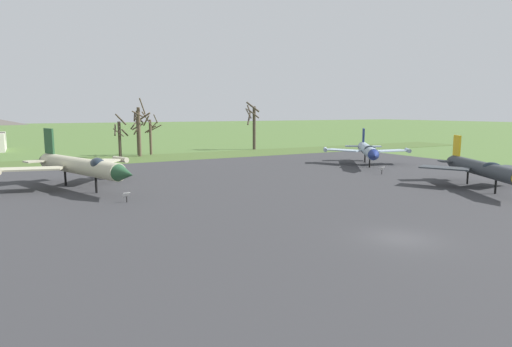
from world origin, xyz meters
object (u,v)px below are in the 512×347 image
Objects in this scene: info_placard_rear_center at (382,170)px; jet_fighter_front_right at (483,169)px; info_placard_front_left at (127,196)px; jet_fighter_front_left at (81,166)px; jet_fighter_rear_center at (368,150)px.

jet_fighter_front_right is at bearing -84.63° from info_placard_rear_center.
jet_fighter_front_left is at bearing 106.64° from info_placard_front_left.
jet_fighter_front_left is 34.68m from info_placard_rear_center.
jet_fighter_rear_center is (36.35, 9.73, 1.65)m from info_placard_front_left.
jet_fighter_rear_center is at bearing 57.99° from info_placard_rear_center.
jet_fighter_front_left reaches higher than jet_fighter_front_right.
jet_fighter_rear_center reaches higher than info_placard_front_left.
jet_fighter_front_left is at bearing 169.03° from info_placard_rear_center.
jet_fighter_rear_center is at bearing 79.67° from jet_fighter_front_right.
info_placard_front_left is 34.36m from jet_fighter_front_right.
info_placard_front_left is 0.06× the size of jet_fighter_rear_center.
info_placard_front_left is at bearing -73.36° from jet_fighter_front_left.
info_placard_rear_center reaches higher than info_placard_front_left.
jet_fighter_front_right reaches higher than jet_fighter_rear_center.
jet_fighter_front_right is at bearing -28.53° from jet_fighter_front_left.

